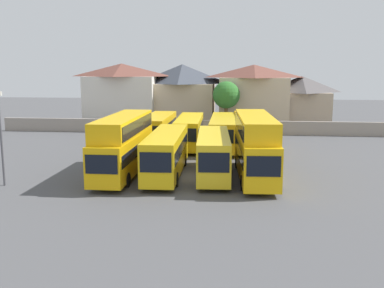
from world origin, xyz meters
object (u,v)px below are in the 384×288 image
at_px(bus_5, 159,129).
at_px(house_terrace_right, 253,96).
at_px(bus_6, 189,130).
at_px(bus_2, 166,151).
at_px(lamp_post_lot_edge, 1,133).
at_px(bus_1, 123,142).
at_px(tree_left_of_lot, 226,95).
at_px(bus_3, 213,152).
at_px(house_terrace_left, 122,94).
at_px(bus_7, 223,131).
at_px(house_terrace_centre, 182,94).
at_px(house_terrace_far_right, 301,101).
at_px(bus_4, 255,143).
at_px(bus_8, 249,130).

bearing_deg(bus_5, house_terrace_right, 146.94).
xyz_separation_m(bus_6, house_terrace_right, (7.42, 17.06, 2.70)).
relative_size(bus_2, lamp_post_lot_edge, 1.64).
height_order(bus_1, tree_left_of_lot, tree_left_of_lot).
bearing_deg(bus_3, house_terrace_left, -156.26).
relative_size(bus_1, bus_7, 0.96).
height_order(house_terrace_left, house_terrace_centre, house_terrace_left).
xyz_separation_m(bus_5, house_terrace_right, (10.87, 16.83, 2.63)).
bearing_deg(house_terrace_right, lamp_post_lot_edge, -119.33).
bearing_deg(bus_2, bus_6, 176.34).
bearing_deg(bus_2, house_terrace_far_right, 152.52).
distance_m(bus_4, house_terrace_centre, 32.94).
relative_size(bus_1, bus_5, 1.13).
height_order(house_terrace_centre, tree_left_of_lot, house_terrace_centre).
height_order(house_terrace_far_right, tree_left_of_lot, house_terrace_far_right).
relative_size(bus_1, house_terrace_left, 1.07).
relative_size(bus_3, house_terrace_far_right, 1.30).
bearing_deg(bus_6, lamp_post_lot_edge, -36.36).
height_order(bus_3, lamp_post_lot_edge, lamp_post_lot_edge).
bearing_deg(house_terrace_right, bus_8, -93.06).
distance_m(bus_2, bus_8, 14.78).
height_order(house_terrace_centre, lamp_post_lot_edge, house_terrace_centre).
xyz_separation_m(bus_2, bus_4, (7.06, -0.15, 0.81)).
bearing_deg(bus_6, bus_3, 12.79).
bearing_deg(house_terrace_centre, tree_left_of_lot, -41.59).
height_order(bus_3, house_terrace_centre, house_terrace_centre).
relative_size(bus_5, bus_6, 0.92).
xyz_separation_m(bus_8, house_terrace_right, (0.90, 16.89, 2.58)).
relative_size(bus_4, lamp_post_lot_edge, 1.66).
xyz_separation_m(bus_7, bus_8, (2.85, 0.30, 0.11)).
height_order(bus_4, house_terrace_centre, house_terrace_centre).
height_order(bus_4, bus_7, bus_4).
xyz_separation_m(bus_3, tree_left_of_lot, (0.26, 25.27, 2.95)).
relative_size(bus_6, bus_8, 0.96).
bearing_deg(bus_4, house_terrace_right, 175.00).
xyz_separation_m(bus_2, bus_6, (0.42, 12.89, -0.10)).
height_order(house_terrace_left, tree_left_of_lot, house_terrace_left).
bearing_deg(bus_8, lamp_post_lot_edge, -51.20).
bearing_deg(house_terrace_centre, bus_4, -72.76).
height_order(bus_3, bus_7, bus_3).
bearing_deg(bus_2, bus_3, 88.30).
bearing_deg(bus_8, house_terrace_far_right, 151.45).
bearing_deg(tree_left_of_lot, bus_2, -99.10).
height_order(bus_1, house_terrace_centre, house_terrace_centre).
xyz_separation_m(bus_1, bus_8, (10.40, 13.33, -0.71)).
distance_m(bus_1, bus_3, 7.30).
bearing_deg(house_terrace_centre, house_terrace_left, -169.31).
height_order(bus_7, bus_8, bus_8).
relative_size(house_terrace_far_right, lamp_post_lot_edge, 1.16).
relative_size(bus_1, bus_2, 1.01).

